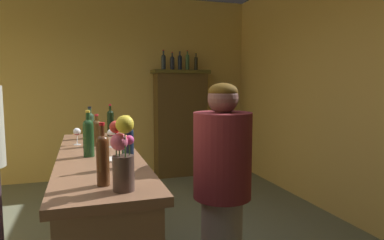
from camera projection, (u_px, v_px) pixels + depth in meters
The scene contains 19 objects.
wall_back at pixel (73, 87), 5.47m from camera, with size 6.02×0.12×3.00m, color #D5B058.
bar_counter at pixel (101, 221), 2.59m from camera, with size 0.58×2.20×1.04m.
display_cabinet at pixel (180, 121), 5.78m from camera, with size 0.94×0.41×1.79m.
wine_bottle_chardonnay at pixel (88, 136), 2.43m from camera, with size 0.08×0.08×0.33m.
wine_bottle_merlot at pixel (90, 124), 3.25m from camera, with size 0.08×0.08×0.30m.
wine_bottle_malbec at pixel (110, 122), 3.38m from camera, with size 0.07×0.07×0.32m.
wine_bottle_pinot at pixel (128, 144), 2.12m from camera, with size 0.07×0.07×0.33m.
wine_bottle_rose at pixel (97, 131), 2.85m from camera, with size 0.07×0.07×0.27m.
wine_bottle_riesling at pixel (103, 157), 1.74m from camera, with size 0.07×0.07×0.33m.
wine_glass_front at pixel (77, 133), 2.90m from camera, with size 0.06×0.06×0.15m.
wine_glass_mid at pixel (112, 133), 2.79m from camera, with size 0.08×0.08×0.15m.
flower_arrangement at pixel (123, 154), 1.64m from camera, with size 0.12×0.16×0.38m.
cheese_plate at pixel (111, 160), 2.32m from camera, with size 0.14×0.14×0.01m, color white.
display_bottle_left at pixel (163, 61), 5.58m from camera, with size 0.07×0.07×0.33m.
display_bottle_midleft at pixel (172, 62), 5.63m from camera, with size 0.07×0.07×0.30m.
display_bottle_center at pixel (180, 62), 5.67m from camera, with size 0.07×0.07×0.31m.
display_bottle_midright at pixel (187, 61), 5.71m from camera, with size 0.07×0.07×0.33m.
display_bottle_right at pixel (196, 63), 5.76m from camera, with size 0.06×0.06×0.30m.
bartender at pixel (222, 189), 2.29m from camera, with size 0.39×0.39×1.57m.
Camera 1 is at (0.14, -2.42, 1.56)m, focal length 31.81 mm.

